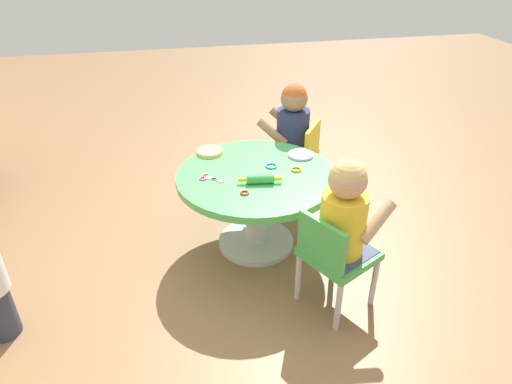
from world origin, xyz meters
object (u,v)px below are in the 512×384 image
(child_chair_left, at_px, (334,255))
(craft_scissors, at_px, (209,178))
(seated_child_left, at_px, (345,212))
(child_chair_right, at_px, (297,156))
(craft_table, at_px, (256,192))
(rolling_pin, at_px, (260,179))
(seated_child_right, at_px, (292,123))

(child_chair_left, height_order, craft_scissors, child_chair_left)
(seated_child_left, relative_size, child_chair_right, 0.95)
(craft_table, distance_m, child_chair_right, 0.62)
(child_chair_left, distance_m, child_chair_right, 1.05)
(rolling_pin, bearing_deg, craft_table, -1.02)
(seated_child_left, height_order, craft_scissors, seated_child_left)
(seated_child_left, bearing_deg, craft_scissors, 45.51)
(craft_table, relative_size, craft_scissors, 6.19)
(craft_table, bearing_deg, craft_scissors, 91.33)
(seated_child_left, bearing_deg, craft_table, 28.02)
(child_chair_right, relative_size, rolling_pin, 2.32)
(craft_table, distance_m, seated_child_left, 0.64)
(rolling_pin, relative_size, craft_scissors, 1.65)
(seated_child_left, bearing_deg, rolling_pin, 33.93)
(rolling_pin, bearing_deg, child_chair_left, -150.48)
(child_chair_left, relative_size, craft_scissors, 3.84)
(seated_child_right, distance_m, craft_scissors, 0.79)
(seated_child_left, bearing_deg, seated_child_right, -3.22)
(child_chair_left, distance_m, seated_child_right, 1.09)
(seated_child_left, height_order, child_chair_right, seated_child_left)
(craft_table, height_order, child_chair_left, child_chair_left)
(rolling_pin, bearing_deg, seated_child_left, -146.07)
(child_chair_right, xyz_separation_m, seated_child_right, (0.02, 0.03, 0.23))
(seated_child_right, distance_m, rolling_pin, 0.71)
(seated_child_right, relative_size, rolling_pin, 2.21)
(child_chair_right, height_order, rolling_pin, child_chair_right)
(seated_child_left, xyz_separation_m, craft_scissors, (0.53, 0.54, -0.06))
(craft_table, height_order, seated_child_left, seated_child_left)
(seated_child_left, xyz_separation_m, child_chair_right, (1.02, -0.09, -0.23))
(seated_child_right, bearing_deg, craft_scissors, 130.28)
(child_chair_left, bearing_deg, seated_child_left, -62.46)
(child_chair_left, distance_m, rolling_pin, 0.55)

